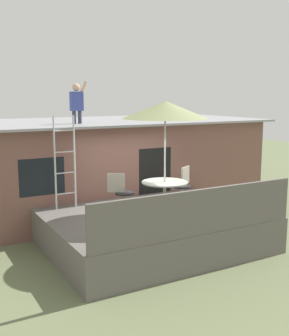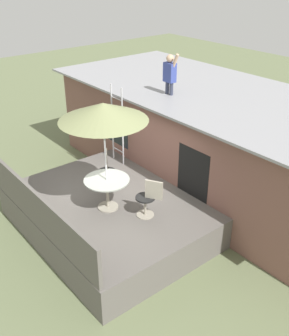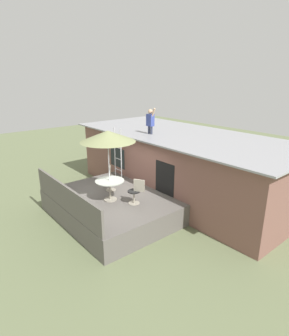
{
  "view_description": "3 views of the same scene",
  "coord_description": "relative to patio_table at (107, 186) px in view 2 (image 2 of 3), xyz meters",
  "views": [
    {
      "loc": [
        -4.75,
        -8.21,
        3.47
      ],
      "look_at": [
        0.21,
        0.67,
        1.71
      ],
      "focal_mm": 45.31,
      "sensor_mm": 36.0,
      "label": 1
    },
    {
      "loc": [
        6.84,
        -4.57,
        6.0
      ],
      "look_at": [
        0.48,
        0.59,
        1.66
      ],
      "focal_mm": 43.0,
      "sensor_mm": 36.0,
      "label": 2
    },
    {
      "loc": [
        8.16,
        -5.25,
        5.08
      ],
      "look_at": [
        0.44,
        1.13,
        1.78
      ],
      "focal_mm": 29.89,
      "sensor_mm": 36.0,
      "label": 3
    }
  ],
  "objects": [
    {
      "name": "ground_plane",
      "position": [
        -0.2,
        0.28,
        -1.39
      ],
      "size": [
        40.0,
        40.0,
        0.0
      ],
      "primitive_type": "plane",
      "color": "#66704C"
    },
    {
      "name": "house",
      "position": [
        -0.2,
        3.88,
        -0.02
      ],
      "size": [
        10.5,
        4.5,
        2.72
      ],
      "color": "brown",
      "rests_on": "ground"
    },
    {
      "name": "deck",
      "position": [
        -0.2,
        0.28,
        -0.99
      ],
      "size": [
        4.73,
        3.85,
        0.8
      ],
      "primitive_type": "cube",
      "color": "#605B56",
      "rests_on": "ground"
    },
    {
      "name": "deck_railing",
      "position": [
        -0.2,
        -1.59,
        -0.14
      ],
      "size": [
        4.63,
        0.08,
        0.9
      ],
      "primitive_type": "cube",
      "color": "#605B56",
      "rests_on": "deck"
    },
    {
      "name": "patio_table",
      "position": [
        0.0,
        0.0,
        0.0
      ],
      "size": [
        1.04,
        1.04,
        0.74
      ],
      "color": "#A59E8C",
      "rests_on": "deck"
    },
    {
      "name": "patio_umbrella",
      "position": [
        0.0,
        0.0,
        1.76
      ],
      "size": [
        1.9,
        1.9,
        2.54
      ],
      "color": "silver",
      "rests_on": "deck"
    },
    {
      "name": "step_ladder",
      "position": [
        -1.78,
        1.59,
        0.51
      ],
      "size": [
        0.52,
        0.04,
        2.2
      ],
      "color": "silver",
      "rests_on": "deck"
    },
    {
      "name": "person_figure",
      "position": [
        -1.01,
        2.77,
        1.94
      ],
      "size": [
        0.47,
        0.2,
        1.11
      ],
      "color": "#33384C",
      "rests_on": "house"
    },
    {
      "name": "patio_chair_left",
      "position": [
        -0.81,
        0.55,
        -0.13
      ],
      "size": [
        0.56,
        0.46,
        0.92
      ],
      "rotation": [
        0.0,
        0.0,
        -0.59
      ],
      "color": "#A59E8C",
      "rests_on": "deck"
    },
    {
      "name": "patio_chair_right",
      "position": [
        0.85,
        0.51,
        -0.13
      ],
      "size": [
        0.57,
        0.44,
        0.92
      ],
      "rotation": [
        0.0,
        0.0,
        -2.6
      ],
      "color": "#A59E8C",
      "rests_on": "deck"
    }
  ]
}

